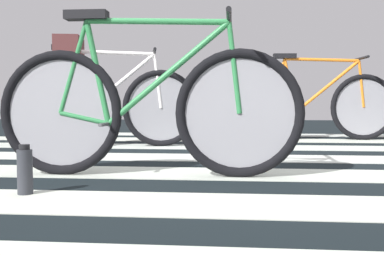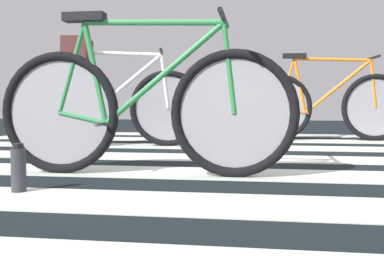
# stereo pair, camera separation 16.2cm
# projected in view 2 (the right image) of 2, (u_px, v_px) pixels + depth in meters

# --- Properties ---
(ground) EXTENTS (18.00, 14.00, 0.02)m
(ground) POSITION_uv_depth(u_px,v_px,m) (213.00, 164.00, 3.13)
(ground) COLOR black
(crosswalk_markings) EXTENTS (5.47, 5.76, 0.00)m
(crosswalk_markings) POSITION_uv_depth(u_px,v_px,m) (209.00, 165.00, 3.01)
(crosswalk_markings) COLOR silver
(crosswalk_markings) RESTS_ON ground
(bicycle_1_of_3) EXTENTS (1.74, 0.52, 0.93)m
(bicycle_1_of_3) POSITION_uv_depth(u_px,v_px,m) (144.00, 108.00, 2.56)
(bicycle_1_of_3) COLOR black
(bicycle_1_of_3) RESTS_ON ground
(bicycle_2_of_3) EXTENTS (1.71, 0.56, 0.93)m
(bicycle_2_of_3) POSITION_uv_depth(u_px,v_px,m) (113.00, 105.00, 4.19)
(bicycle_2_of_3) COLOR black
(bicycle_2_of_3) RESTS_ON ground
(cyclist_2_of_3) EXTENTS (0.38, 0.45, 1.00)m
(cyclist_2_of_3) POSITION_uv_depth(u_px,v_px,m) (79.00, 77.00, 4.16)
(cyclist_2_of_3) COLOR #A87A5B
(cyclist_2_of_3) RESTS_ON ground
(bicycle_3_of_3) EXTENTS (1.73, 0.52, 0.93)m
(bicycle_3_of_3) POSITION_uv_depth(u_px,v_px,m) (326.00, 105.00, 4.80)
(bicycle_3_of_3) COLOR black
(bicycle_3_of_3) RESTS_ON ground
(water_bottle) EXTENTS (0.07, 0.07, 0.23)m
(water_bottle) POSITION_uv_depth(u_px,v_px,m) (19.00, 169.00, 2.10)
(water_bottle) COLOR #2B2D33
(water_bottle) RESTS_ON ground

